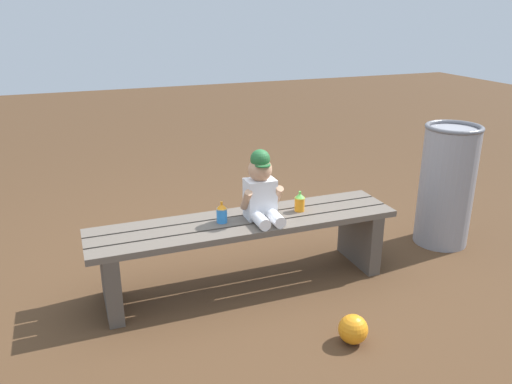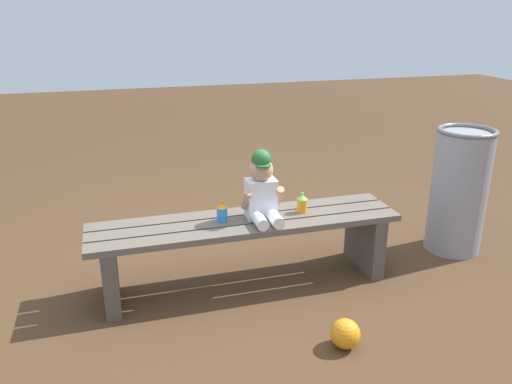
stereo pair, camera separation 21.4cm
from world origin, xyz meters
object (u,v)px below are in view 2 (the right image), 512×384
(park_bench, at_px, (246,239))
(trash_bin, at_px, (459,190))
(child_figure, at_px, (262,189))
(toy_ball, at_px, (345,334))
(sippy_cup_right, at_px, (302,203))
(sippy_cup_left, at_px, (222,212))

(park_bench, xyz_separation_m, trash_bin, (1.48, 0.06, 0.13))
(park_bench, xyz_separation_m, child_figure, (0.09, -0.01, 0.30))
(park_bench, height_order, toy_ball, park_bench)
(child_figure, height_order, toy_ball, child_figure)
(toy_ball, bearing_deg, park_bench, 112.63)
(child_figure, distance_m, toy_ball, 0.91)
(park_bench, distance_m, toy_ball, 0.82)
(toy_ball, distance_m, trash_bin, 1.45)
(park_bench, bearing_deg, trash_bin, 2.38)
(child_figure, xyz_separation_m, sippy_cup_right, (0.25, 0.02, -0.12))
(child_figure, height_order, sippy_cup_left, child_figure)
(child_figure, bearing_deg, trash_bin, 2.93)
(toy_ball, bearing_deg, child_figure, 106.19)
(sippy_cup_left, relative_size, trash_bin, 0.15)
(sippy_cup_left, bearing_deg, park_bench, -5.11)
(sippy_cup_right, height_order, trash_bin, trash_bin)
(sippy_cup_right, bearing_deg, sippy_cup_left, 180.00)
(sippy_cup_left, distance_m, trash_bin, 1.61)
(sippy_cup_right, bearing_deg, child_figure, -175.19)
(sippy_cup_left, height_order, sippy_cup_right, same)
(park_bench, bearing_deg, sippy_cup_right, 1.99)
(child_figure, relative_size, sippy_cup_left, 3.26)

